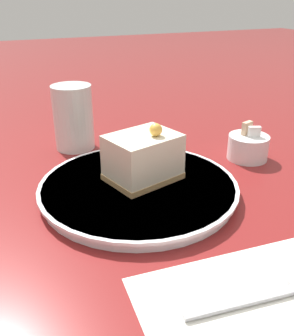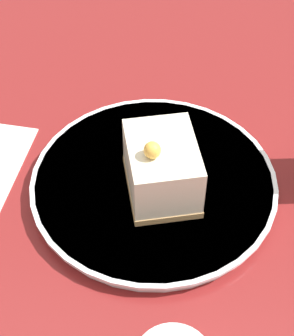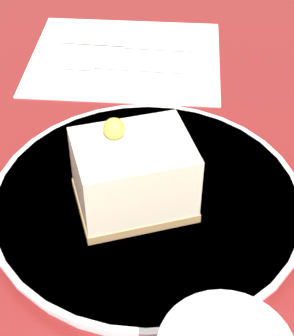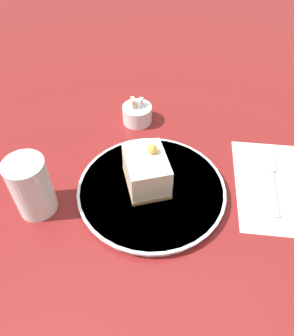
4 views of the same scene
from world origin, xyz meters
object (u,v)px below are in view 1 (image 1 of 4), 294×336
cake_slice (143,157)px  plate (138,187)px  fork (278,293)px  drinking_glass (73,117)px  sugar_bowl (248,147)px

cake_slice → plate: bearing=-65.4°
cake_slice → fork: bearing=-7.8°
plate → cake_slice: 0.04m
cake_slice → drinking_glass: size_ratio=0.99×
cake_slice → fork: cake_slice is taller
fork → plate: bearing=-162.6°
cake_slice → fork: (0.25, 0.03, -0.05)m
plate → fork: plate is taller
drinking_glass → cake_slice: bearing=14.8°
plate → cake_slice: (-0.01, 0.01, 0.04)m
drinking_glass → plate: bearing=11.1°
plate → sugar_bowl: sugar_bowl is taller
sugar_bowl → drinking_glass: (-0.17, -0.26, 0.04)m
fork → drinking_glass: drinking_glass is taller
cake_slice → drinking_glass: 0.20m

